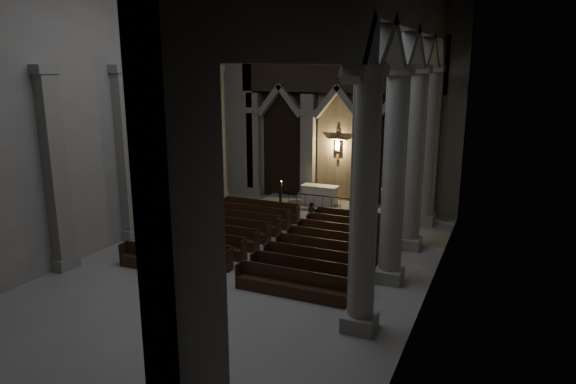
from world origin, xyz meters
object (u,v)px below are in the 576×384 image
(altar_rail, at_px, (323,201))
(candle_stand_left, at_px, (282,201))
(candle_stand_right, at_px, (381,210))
(worshipper, at_px, (311,215))
(pews, at_px, (274,243))
(altar, at_px, (320,194))

(altar_rail, xyz_separation_m, candle_stand_left, (-2.48, -0.01, -0.25))
(candle_stand_left, xyz_separation_m, candle_stand_right, (5.68, 0.40, 0.00))
(candle_stand_right, xyz_separation_m, worshipper, (-2.78, -3.17, 0.23))
(pews, bearing_deg, altar, 94.93)
(altar, distance_m, candle_stand_left, 2.29)
(worshipper, bearing_deg, altar_rail, 88.80)
(altar_rail, xyz_separation_m, worshipper, (0.42, -2.78, -0.02))
(altar, distance_m, worshipper, 4.27)
(altar_rail, relative_size, candle_stand_right, 3.22)
(candle_stand_left, relative_size, pews, 0.17)
(altar_rail, relative_size, candle_stand_left, 3.25)
(worshipper, bearing_deg, candle_stand_left, 126.63)
(altar_rail, bearing_deg, pews, -90.00)
(pews, bearing_deg, worshipper, 83.35)
(candle_stand_right, bearing_deg, worshipper, -131.28)
(candle_stand_right, height_order, worshipper, candle_stand_right)
(altar, relative_size, candle_stand_left, 1.31)
(altar, xyz_separation_m, worshipper, (1.08, -4.13, -0.02))
(altar_rail, xyz_separation_m, pews, (0.00, -6.35, -0.37))
(altar, height_order, pews, altar)
(candle_stand_left, bearing_deg, worshipper, -43.65)
(altar, distance_m, pews, 7.74)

